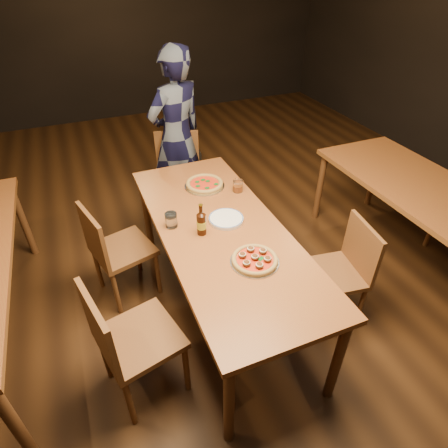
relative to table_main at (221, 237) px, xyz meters
name	(u,v)px	position (x,y,z in m)	size (l,w,h in m)	color
ground	(222,304)	(0.00, 0.00, -0.68)	(9.00, 9.00, 0.00)	black
room_shell	(220,51)	(0.00, 0.00, 1.18)	(9.00, 9.00, 9.00)	black
table_main	(221,237)	(0.00, 0.00, 0.00)	(0.80, 2.00, 0.75)	maroon
table_right	(431,200)	(1.70, -0.20, 0.00)	(0.80, 2.00, 0.75)	maroon
chair_main_nw	(140,337)	(-0.68, -0.43, -0.22)	(0.43, 0.43, 0.92)	brown
chair_main_sw	(123,248)	(-0.63, 0.44, -0.24)	(0.41, 0.41, 0.87)	brown
chair_main_e	(333,273)	(0.70, -0.38, -0.26)	(0.39, 0.39, 0.84)	brown
chair_end	(178,179)	(0.06, 1.27, -0.22)	(0.42, 0.42, 0.91)	brown
pizza_meatball	(255,259)	(0.06, -0.39, 0.09)	(0.30, 0.30, 0.05)	#B7B7BF
pizza_margherita	(205,184)	(0.09, 0.57, 0.09)	(0.32, 0.32, 0.04)	#B7B7BF
plate_stack	(226,219)	(0.07, 0.07, 0.08)	(0.24, 0.24, 0.02)	white
beer_bottle	(201,224)	(-0.14, 0.00, 0.15)	(0.06, 0.06, 0.22)	black
water_glass	(171,220)	(-0.30, 0.15, 0.12)	(0.08, 0.08, 0.10)	white
amber_glass	(238,186)	(0.30, 0.40, 0.12)	(0.08, 0.08, 0.09)	#A74B12
diner	(177,137)	(0.12, 1.42, 0.15)	(0.60, 0.39, 1.65)	black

